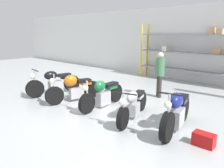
# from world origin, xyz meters

# --- Properties ---
(ground_plane) EXTENTS (30.00, 30.00, 0.00)m
(ground_plane) POSITION_xyz_m (0.00, 0.00, 0.00)
(ground_plane) COLOR #B2B7B7
(back_wall) EXTENTS (30.00, 0.08, 3.60)m
(back_wall) POSITION_xyz_m (0.00, 5.67, 1.80)
(back_wall) COLOR white
(back_wall) RESTS_ON ground_plane
(shelving_rack) EXTENTS (4.91, 0.63, 2.75)m
(shelving_rack) POSITION_xyz_m (0.47, 5.31, 1.44)
(shelving_rack) COLOR yellow
(shelving_rack) RESTS_ON ground_plane
(motorcycle_black) EXTENTS (0.63, 2.16, 1.03)m
(motorcycle_black) POSITION_xyz_m (-2.50, -0.19, 0.44)
(motorcycle_black) COLOR black
(motorcycle_black) RESTS_ON ground_plane
(motorcycle_orange) EXTENTS (0.67, 2.03, 1.05)m
(motorcycle_orange) POSITION_xyz_m (-1.21, -0.23, 0.49)
(motorcycle_orange) COLOR black
(motorcycle_orange) RESTS_ON ground_plane
(motorcycle_green) EXTENTS (0.66, 2.05, 1.01)m
(motorcycle_green) POSITION_xyz_m (-0.05, 0.02, 0.44)
(motorcycle_green) COLOR black
(motorcycle_green) RESTS_ON ground_plane
(motorcycle_silver) EXTENTS (0.90, 2.02, 0.92)m
(motorcycle_silver) POSITION_xyz_m (1.25, -0.08, 0.41)
(motorcycle_silver) COLOR black
(motorcycle_silver) RESTS_ON ground_plane
(motorcycle_blue) EXTENTS (0.68, 2.03, 1.09)m
(motorcycle_blue) POSITION_xyz_m (2.46, 0.03, 0.47)
(motorcycle_blue) COLOR black
(motorcycle_blue) RESTS_ON ground_plane
(person_browsing) EXTENTS (0.45, 0.45, 1.65)m
(person_browsing) POSITION_xyz_m (0.68, 2.22, 0.97)
(person_browsing) COLOR #38332D
(person_browsing) RESTS_ON ground_plane
(toolbox) EXTENTS (0.44, 0.26, 0.28)m
(toolbox) POSITION_xyz_m (3.26, -0.27, 0.14)
(toolbox) COLOR red
(toolbox) RESTS_ON ground_plane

